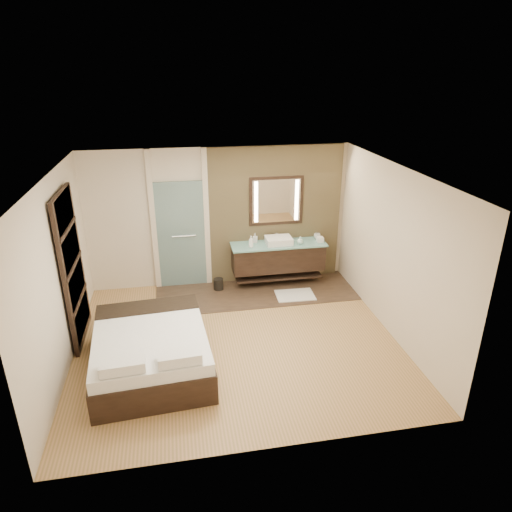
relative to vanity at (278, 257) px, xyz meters
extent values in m
plane|color=olive|center=(-1.10, -1.92, -0.58)|extent=(5.00, 5.00, 0.00)
cube|color=#32231B|center=(-0.50, -0.32, -0.57)|extent=(3.80, 1.30, 0.01)
cube|color=tan|center=(0.00, 0.29, 0.77)|extent=(2.60, 0.08, 2.70)
cube|color=black|center=(0.00, 0.00, -0.01)|extent=(1.80, 0.50, 0.50)
cube|color=black|center=(0.00, 0.00, -0.40)|extent=(1.71, 0.45, 0.04)
cube|color=#8CD6CF|center=(0.00, -0.02, 0.27)|extent=(1.85, 0.55, 0.03)
cube|color=white|center=(0.00, -0.02, 0.35)|extent=(0.50, 0.38, 0.13)
cylinder|color=silver|center=(0.00, 0.17, 0.37)|extent=(0.03, 0.03, 0.18)
cylinder|color=silver|center=(0.00, 0.13, 0.45)|extent=(0.02, 0.10, 0.02)
cube|color=black|center=(0.00, 0.24, 1.07)|extent=(1.06, 0.03, 0.96)
cube|color=white|center=(0.00, 0.23, 1.07)|extent=(0.94, 0.01, 0.84)
cube|color=#FFE5BF|center=(-0.40, 0.22, 1.07)|extent=(0.07, 0.01, 0.80)
cube|color=#FFE5BF|center=(0.40, 0.22, 1.07)|extent=(0.07, 0.01, 0.80)
cube|color=#A0CAC9|center=(-1.85, 0.28, 0.47)|extent=(0.90, 0.05, 2.10)
cylinder|color=silver|center=(-1.80, 0.23, 0.47)|extent=(0.45, 0.03, 0.03)
cube|color=beige|center=(-2.35, 0.29, 0.77)|extent=(0.10, 0.08, 2.70)
cube|color=beige|center=(-1.35, 0.29, 0.77)|extent=(0.10, 0.08, 2.70)
cube|color=black|center=(-3.53, -1.32, 0.62)|extent=(0.06, 1.20, 2.40)
cube|color=beige|center=(-3.51, -1.32, -0.21)|extent=(0.02, 1.06, 0.52)
cube|color=beige|center=(-3.51, -1.32, 0.38)|extent=(0.02, 1.06, 0.52)
cube|color=beige|center=(-3.51, -1.32, 0.96)|extent=(0.02, 1.06, 0.52)
cube|color=beige|center=(-3.51, -1.32, 1.55)|extent=(0.02, 1.06, 0.52)
cube|color=black|center=(-2.40, -2.40, -0.36)|extent=(1.71, 2.08, 0.43)
cube|color=white|center=(-2.40, -2.40, -0.06)|extent=(1.66, 2.03, 0.18)
cube|color=black|center=(-2.45, -1.66, 0.03)|extent=(1.56, 0.55, 0.04)
cube|color=white|center=(-2.69, -3.21, 0.11)|extent=(0.56, 0.33, 0.14)
cube|color=white|center=(-2.00, -3.17, 0.11)|extent=(0.56, 0.33, 0.14)
cube|color=silver|center=(0.20, -0.60, -0.56)|extent=(0.74, 0.52, 0.02)
cylinder|color=black|center=(-1.20, -0.07, -0.46)|extent=(0.23, 0.23, 0.23)
cube|color=white|center=(0.82, -0.07, 0.33)|extent=(0.12, 0.12, 0.10)
imported|color=white|center=(-0.56, -0.10, 0.40)|extent=(0.11, 0.11, 0.23)
imported|color=#B2B2B2|center=(-0.44, 0.13, 0.38)|extent=(0.11, 0.11, 0.18)
imported|color=silver|center=(0.40, -0.11, 0.36)|extent=(0.15, 0.15, 0.15)
imported|color=silver|center=(0.82, 0.12, 0.34)|extent=(0.15, 0.15, 0.10)
camera|label=1|loc=(-1.92, -8.04, 3.49)|focal=32.00mm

